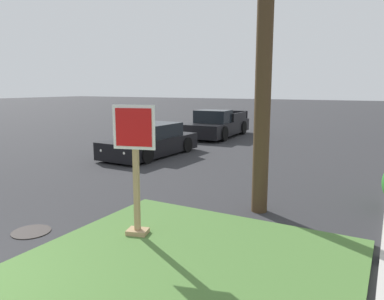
{
  "coord_description": "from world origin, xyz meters",
  "views": [
    {
      "loc": [
        4.92,
        -1.95,
        2.65
      ],
      "look_at": [
        1.15,
        4.83,
        1.31
      ],
      "focal_mm": 34.03,
      "sensor_mm": 36.0,
      "label": 1
    }
  ],
  "objects_px": {
    "stop_sign": "(136,172)",
    "parked_sedan_black": "(151,142)",
    "manhole_cover": "(31,232)",
    "pickup_truck_black": "(217,125)"
  },
  "relations": [
    {
      "from": "stop_sign",
      "to": "parked_sedan_black",
      "type": "xyz_separation_m",
      "value": [
        -4.47,
        6.73,
        -0.67
      ]
    },
    {
      "from": "stop_sign",
      "to": "manhole_cover",
      "type": "distance_m",
      "value": 2.36
    },
    {
      "from": "manhole_cover",
      "to": "stop_sign",
      "type": "bearing_deg",
      "value": 21.23
    },
    {
      "from": "stop_sign",
      "to": "pickup_truck_black",
      "type": "bearing_deg",
      "value": 109.19
    },
    {
      "from": "parked_sedan_black",
      "to": "pickup_truck_black",
      "type": "xyz_separation_m",
      "value": [
        -0.04,
        6.21,
        0.07
      ]
    },
    {
      "from": "stop_sign",
      "to": "pickup_truck_black",
      "type": "xyz_separation_m",
      "value": [
        -4.51,
        12.95,
        -0.59
      ]
    },
    {
      "from": "manhole_cover",
      "to": "parked_sedan_black",
      "type": "relative_size",
      "value": 0.16
    },
    {
      "from": "stop_sign",
      "to": "manhole_cover",
      "type": "height_order",
      "value": "stop_sign"
    },
    {
      "from": "stop_sign",
      "to": "manhole_cover",
      "type": "xyz_separation_m",
      "value": [
        -1.9,
        -0.74,
        -1.2
      ]
    },
    {
      "from": "manhole_cover",
      "to": "parked_sedan_black",
      "type": "distance_m",
      "value": 7.92
    }
  ]
}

